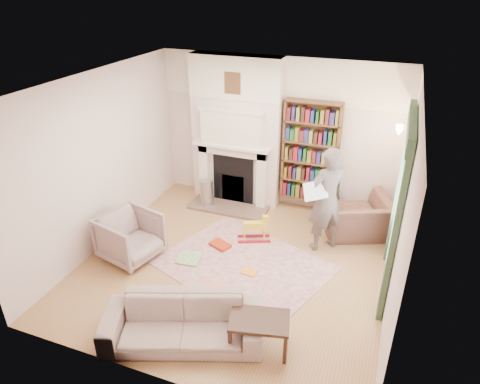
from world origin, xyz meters
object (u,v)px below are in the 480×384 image
at_px(paraffin_heater, 207,193).
at_px(armchair_reading, 356,216).
at_px(coffee_table, 259,333).
at_px(armchair_left, 130,237).
at_px(bookcase, 310,152).
at_px(rocking_horse, 254,228).
at_px(sofa, 182,322).
at_px(man_reading, 327,200).

bearing_deg(paraffin_heater, armchair_reading, -0.26).
bearing_deg(coffee_table, armchair_left, 144.22).
bearing_deg(paraffin_heater, bookcase, 16.56).
relative_size(armchair_reading, rocking_horse, 1.94).
height_order(bookcase, paraffin_heater, bookcase).
bearing_deg(armchair_reading, sofa, 39.30).
xyz_separation_m(bookcase, man_reading, (0.53, -1.16, -0.29)).
distance_m(bookcase, paraffin_heater, 2.11).
height_order(bookcase, armchair_reading, bookcase).
height_order(armchair_left, rocking_horse, armchair_left).
bearing_deg(armchair_reading, man_reading, 29.91).
bearing_deg(coffee_table, man_reading, 70.16).
distance_m(armchair_reading, sofa, 3.62).
height_order(sofa, coffee_table, sofa).
bearing_deg(armchair_reading, armchair_left, 7.73).
relative_size(sofa, rocking_horse, 3.48).
bearing_deg(coffee_table, bookcase, 81.08).
height_order(paraffin_heater, rocking_horse, paraffin_heater).
bearing_deg(paraffin_heater, sofa, -70.46).
relative_size(armchair_left, sofa, 0.43).
bearing_deg(armchair_left, paraffin_heater, 2.00).
xyz_separation_m(armchair_reading, paraffin_heater, (-2.81, 0.01, -0.07)).
xyz_separation_m(sofa, rocking_horse, (0.10, 2.39, -0.04)).
xyz_separation_m(coffee_table, rocking_horse, (-0.81, 2.18, 0.02)).
relative_size(man_reading, rocking_horse, 3.21).
bearing_deg(bookcase, armchair_left, -132.03).
height_order(coffee_table, rocking_horse, rocking_horse).
bearing_deg(armchair_left, bookcase, -27.87).
bearing_deg(rocking_horse, armchair_left, -168.53).
bearing_deg(armchair_left, man_reading, -50.14).
distance_m(sofa, rocking_horse, 2.39).
bearing_deg(sofa, rocking_horse, 67.64).
bearing_deg(rocking_horse, sofa, -114.84).
height_order(bookcase, rocking_horse, bookcase).
bearing_deg(armchair_left, rocking_horse, -41.98).
relative_size(man_reading, coffee_table, 2.51).
relative_size(bookcase, rocking_horse, 3.37).
bearing_deg(man_reading, coffee_table, 41.67).
relative_size(coffee_table, paraffin_heater, 1.27).
height_order(armchair_reading, rocking_horse, armchair_reading).
relative_size(armchair_reading, coffee_table, 1.52).
relative_size(armchair_left, rocking_horse, 1.51).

